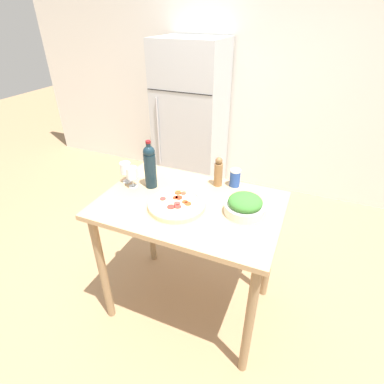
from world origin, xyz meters
TOP-DOWN VIEW (x-y plane):
  - ground_plane at (0.00, 0.00)m, footprint 14.00×14.00m
  - wall_back at (0.00, 2.12)m, footprint 6.40×0.06m
  - refrigerator at (-0.75, 1.75)m, footprint 0.75×0.66m
  - prep_counter at (0.00, 0.00)m, footprint 1.15×0.78m
  - wine_bottle at (-0.33, 0.09)m, footprint 0.08×0.08m
  - wine_glass_near at (-0.44, 0.03)m, footprint 0.07×0.07m
  - wine_glass_far at (-0.52, 0.08)m, footprint 0.07×0.07m
  - pepper_mill at (0.09, 0.28)m, footprint 0.06×0.06m
  - salad_bowl at (0.34, 0.03)m, footprint 0.24×0.24m
  - homemade_pizza at (-0.06, -0.07)m, footprint 0.36×0.36m
  - salt_canister at (0.20, 0.32)m, footprint 0.07×0.07m

SIDE VIEW (x-z plane):
  - ground_plane at x=0.00m, z-range 0.00..0.00m
  - prep_counter at x=0.00m, z-range 0.33..1.29m
  - refrigerator at x=-0.75m, z-range 0.00..1.76m
  - homemade_pizza at x=-0.06m, z-range 0.96..1.00m
  - salad_bowl at x=0.34m, z-range 0.95..1.07m
  - salt_canister at x=0.20m, z-range 0.96..1.08m
  - pepper_mill at x=0.09m, z-range 0.95..1.16m
  - wine_glass_near at x=-0.44m, z-range 0.98..1.13m
  - wine_glass_far at x=-0.52m, z-range 0.98..1.13m
  - wine_bottle at x=-0.33m, z-range 0.95..1.28m
  - wall_back at x=0.00m, z-range 0.00..2.60m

